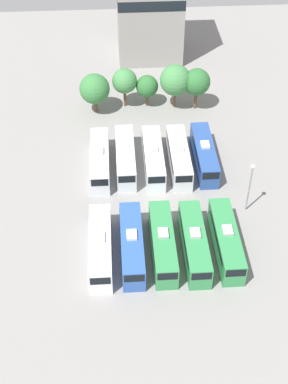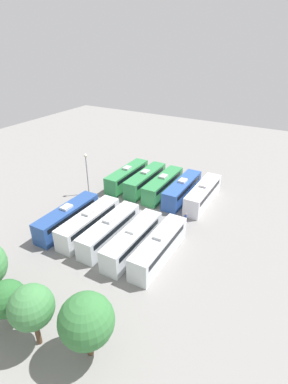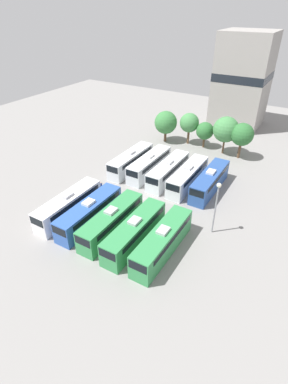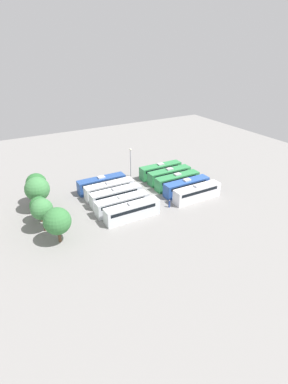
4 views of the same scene
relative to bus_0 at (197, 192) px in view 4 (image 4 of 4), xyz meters
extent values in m
plane|color=gray|center=(7.46, 8.20, -1.77)|extent=(124.96, 124.96, 0.00)
cube|color=white|center=(0.00, -0.04, -0.16)|extent=(2.60, 11.46, 3.22)
cube|color=black|center=(0.00, 0.25, 0.75)|extent=(2.64, 9.74, 0.71)
cube|color=black|center=(0.00, -5.75, 0.74)|extent=(2.28, 0.08, 1.13)
cube|color=#B2B2B7|center=(0.00, -0.04, 1.63)|extent=(1.20, 1.60, 0.35)
cube|color=#2D56A8|center=(3.73, 0.10, -0.16)|extent=(2.60, 11.46, 3.22)
cube|color=black|center=(3.73, 0.38, 0.75)|extent=(2.64, 9.74, 0.71)
cube|color=black|center=(3.73, -5.62, 0.74)|extent=(2.28, 0.08, 1.13)
cube|color=silver|center=(3.73, 0.10, 1.63)|extent=(1.20, 1.60, 0.35)
cube|color=#338C4C|center=(7.43, 0.13, -0.16)|extent=(2.60, 11.46, 3.22)
cube|color=black|center=(7.43, 0.42, 0.75)|extent=(2.64, 9.74, 0.71)
cube|color=black|center=(7.43, -5.59, 0.74)|extent=(2.28, 0.08, 1.13)
cube|color=#B2B2B7|center=(7.43, 0.13, 1.63)|extent=(1.20, 1.60, 0.35)
cube|color=#338C4C|center=(11.19, -0.09, -0.16)|extent=(2.60, 11.46, 3.22)
cube|color=black|center=(11.19, 0.19, 0.75)|extent=(2.64, 9.74, 0.71)
cube|color=black|center=(11.19, -5.81, 0.74)|extent=(2.28, 0.08, 1.13)
cube|color=#B2B2B7|center=(11.19, -0.09, 1.63)|extent=(1.20, 1.60, 0.35)
cube|color=#338C4C|center=(15.05, 0.11, -0.16)|extent=(2.60, 11.46, 3.22)
cube|color=black|center=(15.05, 0.39, 0.75)|extent=(2.64, 9.74, 0.71)
cube|color=black|center=(15.05, -5.61, 0.74)|extent=(2.28, 0.08, 1.13)
cube|color=#B2B2B7|center=(15.05, 0.11, 1.63)|extent=(1.20, 1.60, 0.35)
cube|color=silver|center=(-0.03, 16.28, -0.16)|extent=(2.60, 11.46, 3.22)
cube|color=black|center=(-0.03, 16.57, 0.75)|extent=(2.64, 9.74, 0.71)
cube|color=black|center=(-0.03, 10.56, 0.74)|extent=(2.28, 0.08, 1.13)
cube|color=#B2B2B7|center=(-0.03, 16.28, 1.63)|extent=(1.20, 1.60, 0.35)
cube|color=silver|center=(3.59, 16.74, -0.16)|extent=(2.60, 11.46, 3.22)
cube|color=black|center=(3.59, 17.03, 0.75)|extent=(2.64, 9.74, 0.71)
cube|color=black|center=(3.59, 11.02, 0.74)|extent=(2.28, 0.08, 1.13)
cube|color=white|center=(3.59, 16.74, 1.63)|extent=(1.20, 1.60, 0.35)
cube|color=silver|center=(7.54, 16.35, -0.16)|extent=(2.60, 11.46, 3.22)
cube|color=black|center=(7.54, 16.64, 0.75)|extent=(2.64, 9.74, 0.71)
cube|color=black|center=(7.54, 10.63, 0.74)|extent=(2.28, 0.08, 1.13)
cube|color=#B2B2B7|center=(7.54, 16.35, 1.63)|extent=(1.20, 1.60, 0.35)
cube|color=silver|center=(11.18, 16.29, -0.16)|extent=(2.60, 11.46, 3.22)
cube|color=black|center=(11.18, 16.58, 0.75)|extent=(2.64, 9.74, 0.71)
cube|color=black|center=(11.18, 10.57, 0.74)|extent=(2.28, 0.08, 1.13)
cube|color=#B2B2B7|center=(11.18, 16.29, 1.63)|extent=(1.20, 1.60, 0.35)
cube|color=#284C93|center=(14.86, 16.70, -0.16)|extent=(2.60, 11.46, 3.22)
cube|color=black|center=(14.86, 16.99, 0.75)|extent=(2.64, 9.74, 0.71)
cube|color=black|center=(14.86, 10.98, 0.74)|extent=(2.28, 0.08, 1.13)
cube|color=silver|center=(14.86, 16.70, 1.63)|extent=(1.20, 1.60, 0.35)
cylinder|color=navy|center=(0.09, 7.28, -0.99)|extent=(0.36, 0.36, 1.55)
sphere|color=tan|center=(0.09, 7.28, -0.10)|extent=(0.24, 0.24, 0.24)
cylinder|color=gray|center=(19.01, 6.85, 1.81)|extent=(0.20, 0.20, 7.15)
sphere|color=#EAE5C6|center=(19.01, 6.85, 5.57)|extent=(0.60, 0.60, 0.60)
cylinder|color=brown|center=(-0.67, 31.06, -0.47)|extent=(0.55, 0.55, 2.58)
sphere|color=#387A3D|center=(-0.67, 31.06, 2.51)|extent=(4.83, 4.83, 4.83)
cylinder|color=brown|center=(4.12, 32.54, -0.15)|extent=(0.48, 0.48, 3.23)
sphere|color=#428447|center=(4.12, 32.54, 2.88)|extent=(4.03, 4.03, 4.03)
cylinder|color=brown|center=(7.74, 32.41, -0.60)|extent=(0.44, 0.44, 2.34)
sphere|color=#2D6B33|center=(7.74, 32.41, 1.84)|extent=(3.61, 3.61, 3.61)
cylinder|color=brown|center=(12.21, 31.62, -0.13)|extent=(0.37, 0.37, 3.27)
sphere|color=#428447|center=(12.21, 31.62, 3.26)|extent=(5.01, 5.01, 5.01)
cylinder|color=brown|center=(15.57, 31.14, -0.10)|extent=(0.50, 0.50, 3.34)
sphere|color=#2D6B33|center=(15.57, 31.14, 3.09)|extent=(4.33, 4.33, 4.33)
camera|label=1|loc=(2.45, -42.54, 47.37)|focal=50.00mm
camera|label=2|loc=(-13.32, 43.60, 23.58)|focal=28.00mm
camera|label=3|loc=(27.09, -24.41, 24.42)|focal=28.00mm
camera|label=4|loc=(-45.95, 39.48, 30.10)|focal=28.00mm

